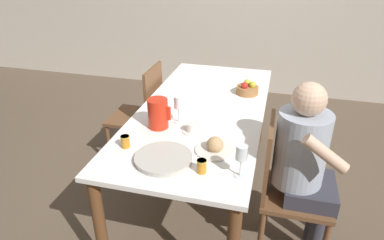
% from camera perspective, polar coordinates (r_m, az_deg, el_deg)
% --- Properties ---
extents(ground_plane, '(20.00, 20.00, 0.00)m').
position_cam_1_polar(ground_plane, '(2.90, 1.50, -11.60)').
color(ground_plane, brown).
extents(dining_table, '(0.89, 1.95, 0.75)m').
position_cam_1_polar(dining_table, '(2.54, 1.68, 0.02)').
color(dining_table, white).
rests_on(dining_table, ground_plane).
extents(chair_person_side, '(0.42, 0.42, 0.91)m').
position_cam_1_polar(chair_person_side, '(2.24, 15.24, -10.55)').
color(chair_person_side, brown).
rests_on(chair_person_side, ground_plane).
extents(chair_opposite, '(0.42, 0.42, 0.91)m').
position_cam_1_polar(chair_opposite, '(3.08, -8.36, 1.23)').
color(chair_opposite, brown).
rests_on(chair_opposite, ground_plane).
extents(person_seated, '(0.39, 0.41, 1.17)m').
position_cam_1_polar(person_seated, '(2.12, 18.32, -6.34)').
color(person_seated, '#33333D').
rests_on(person_seated, ground_plane).
extents(red_pitcher, '(0.16, 0.13, 0.20)m').
position_cam_1_polar(red_pitcher, '(2.20, -5.70, 1.13)').
color(red_pitcher, red).
rests_on(red_pitcher, dining_table).
extents(wine_glass_water, '(0.06, 0.06, 0.19)m').
position_cam_1_polar(wine_glass_water, '(2.24, -2.25, 2.76)').
color(wine_glass_water, white).
rests_on(wine_glass_water, dining_table).
extents(wine_glass_juice, '(0.06, 0.06, 0.18)m').
position_cam_1_polar(wine_glass_juice, '(1.73, 8.26, -5.71)').
color(wine_glass_juice, white).
rests_on(wine_glass_juice, dining_table).
extents(teacup_near_person, '(0.13, 0.13, 0.06)m').
position_cam_1_polar(teacup_near_person, '(2.17, 0.07, -1.37)').
color(teacup_near_person, silver).
rests_on(teacup_near_person, dining_table).
extents(serving_tray, '(0.32, 0.32, 0.03)m').
position_cam_1_polar(serving_tray, '(1.90, -4.79, -6.38)').
color(serving_tray, '#B7B2A8').
rests_on(serving_tray, dining_table).
extents(bread_plate, '(0.23, 0.23, 0.10)m').
position_cam_1_polar(bread_plate, '(1.97, 3.82, -4.51)').
color(bread_plate, silver).
rests_on(bread_plate, dining_table).
extents(jam_jar_amber, '(0.05, 0.05, 0.07)m').
position_cam_1_polar(jam_jar_amber, '(2.04, -11.06, -3.47)').
color(jam_jar_amber, '#C67A1E').
rests_on(jam_jar_amber, dining_table).
extents(jam_jar_red, '(0.05, 0.05, 0.07)m').
position_cam_1_polar(jam_jar_red, '(1.79, 1.62, -7.61)').
color(jam_jar_red, '#C67A1E').
rests_on(jam_jar_red, dining_table).
extents(fruit_bowl, '(0.17, 0.17, 0.11)m').
position_cam_1_polar(fruit_bowl, '(2.76, 9.22, 5.14)').
color(fruit_bowl, '#9E6B3D').
rests_on(fruit_bowl, dining_table).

